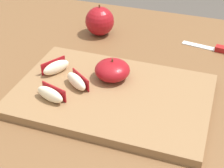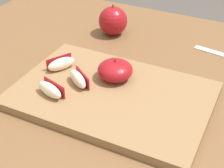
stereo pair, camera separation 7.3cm
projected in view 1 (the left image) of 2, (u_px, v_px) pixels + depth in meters
dining_table at (126, 134)px, 0.79m from camera, size 1.20×1.00×0.72m
cutting_board at (112, 95)px, 0.74m from camera, size 0.41×0.28×0.02m
apple_half_skin_up at (112, 70)px, 0.77m from camera, size 0.08×0.08×0.05m
apple_wedge_back at (56, 67)px, 0.79m from camera, size 0.05×0.07×0.03m
apple_wedge_right at (77, 81)px, 0.74m from camera, size 0.07×0.06×0.03m
apple_wedge_middle at (50, 94)px, 0.71m from camera, size 0.07×0.04×0.03m
paring_knife at (223, 50)px, 0.91m from camera, size 0.16×0.04×0.01m
whole_apple_red_delicious at (100, 21)px, 0.98m from camera, size 0.08×0.08×0.09m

